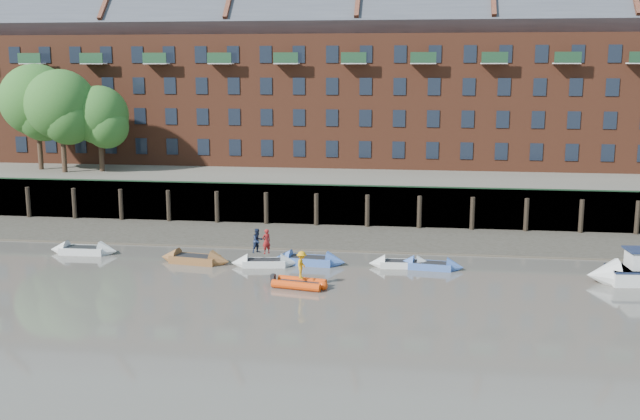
% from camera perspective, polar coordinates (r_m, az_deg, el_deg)
% --- Properties ---
extents(ground, '(220.00, 220.00, 0.00)m').
position_cam_1_polar(ground, '(37.68, -1.87, -8.23)').
color(ground, '#5A554D').
rests_on(ground, ground).
extents(foreshore, '(110.00, 8.00, 0.50)m').
position_cam_1_polar(foreshore, '(54.84, 1.25, -2.12)').
color(foreshore, '#3D382F').
rests_on(foreshore, ground).
extents(mud_band, '(110.00, 1.60, 0.10)m').
position_cam_1_polar(mud_band, '(51.55, 0.82, -2.96)').
color(mud_band, '#4C4336').
rests_on(mud_band, ground).
extents(river_wall, '(110.00, 1.23, 3.30)m').
position_cam_1_polar(river_wall, '(58.78, 1.73, 0.35)').
color(river_wall, '#2D2A26').
rests_on(river_wall, ground).
extents(bank_terrace, '(110.00, 28.00, 3.20)m').
position_cam_1_polar(bank_terrace, '(72.15, 2.86, 2.31)').
color(bank_terrace, '#5E594D').
rests_on(bank_terrace, ground).
extents(apartment_terrace, '(80.60, 15.56, 20.98)m').
position_cam_1_polar(apartment_terrace, '(72.34, 3.02, 11.25)').
color(apartment_terrace, brown).
rests_on(apartment_terrace, bank_terrace).
extents(tree_cluster, '(11.76, 7.74, 9.40)m').
position_cam_1_polar(tree_cluster, '(70.06, -19.29, 7.55)').
color(tree_cluster, '#3A281C').
rests_on(tree_cluster, bank_terrace).
extents(rowboat_0, '(4.64, 1.42, 1.34)m').
position_cam_1_polar(rowboat_0, '(52.58, -17.57, -2.94)').
color(rowboat_0, silver).
rests_on(rowboat_0, ground).
extents(rowboat_2, '(4.88, 2.07, 1.37)m').
position_cam_1_polar(rowboat_2, '(48.48, -9.52, -3.72)').
color(rowboat_2, brown).
rests_on(rowboat_2, ground).
extents(rowboat_3, '(4.28, 1.80, 1.20)m').
position_cam_1_polar(rowboat_3, '(47.21, -4.26, -4.03)').
color(rowboat_3, silver).
rests_on(rowboat_3, ground).
extents(rowboat_4, '(4.78, 1.74, 1.36)m').
position_cam_1_polar(rowboat_4, '(47.54, -0.85, -3.86)').
color(rowboat_4, '#4164B1').
rests_on(rowboat_4, ground).
extents(rowboat_5, '(4.04, 1.37, 1.16)m').
position_cam_1_polar(rowboat_5, '(47.14, 6.18, -4.10)').
color(rowboat_5, silver).
rests_on(rowboat_5, ground).
extents(rowboat_6, '(4.21, 1.64, 1.19)m').
position_cam_1_polar(rowboat_6, '(46.95, 8.39, -4.20)').
color(rowboat_6, '#4164B1').
rests_on(rowboat_6, ground).
extents(rib_tender, '(3.23, 2.01, 0.54)m').
position_cam_1_polar(rib_tender, '(42.61, -1.44, -5.62)').
color(rib_tender, '#E63F0A').
rests_on(rib_tender, ground).
extents(motor_launch, '(6.45, 2.61, 2.60)m').
position_cam_1_polar(motor_launch, '(46.98, 22.88, -4.39)').
color(motor_launch, silver).
rests_on(motor_launch, ground).
extents(person_rower_a, '(0.68, 0.66, 1.57)m').
position_cam_1_polar(person_rower_a, '(46.86, -4.11, -2.40)').
color(person_rower_a, maroon).
rests_on(person_rower_a, rowboat_3).
extents(person_rower_b, '(0.94, 0.96, 1.56)m').
position_cam_1_polar(person_rower_b, '(47.08, -4.77, -2.35)').
color(person_rower_b, '#19233F').
rests_on(person_rower_b, rowboat_3).
extents(person_rib_crew, '(0.66, 1.06, 1.58)m').
position_cam_1_polar(person_rib_crew, '(42.41, -1.40, -4.20)').
color(person_rib_crew, orange).
rests_on(person_rib_crew, rib_tender).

